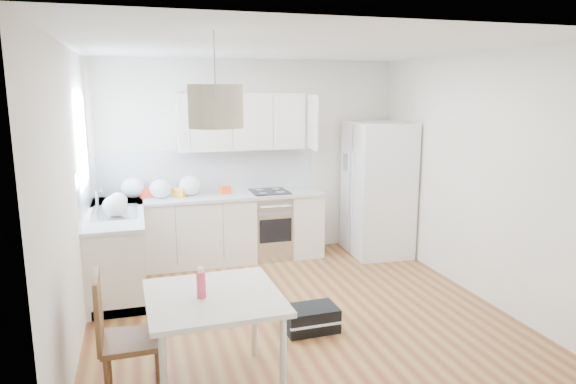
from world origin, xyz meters
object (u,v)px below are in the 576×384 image
object	(u,v)px
refrigerator	(378,188)
gym_bag	(311,319)
dining_chair	(132,337)
dining_table	(214,306)

from	to	relation	value
refrigerator	gym_bag	size ratio (longest dim) A/B	3.66
dining_chair	gym_bag	distance (m)	1.83
refrigerator	gym_bag	distance (m)	2.79
dining_table	dining_chair	distance (m)	0.64
refrigerator	dining_table	xyz separation A→B (m)	(-2.74, -2.79, -0.24)
dining_table	gym_bag	bearing A→B (deg)	34.09
refrigerator	dining_table	size ratio (longest dim) A/B	1.83
refrigerator	dining_chair	xyz separation A→B (m)	(-3.35, -2.76, -0.42)
dining_table	gym_bag	world-z (taller)	dining_table
refrigerator	gym_bag	world-z (taller)	refrigerator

